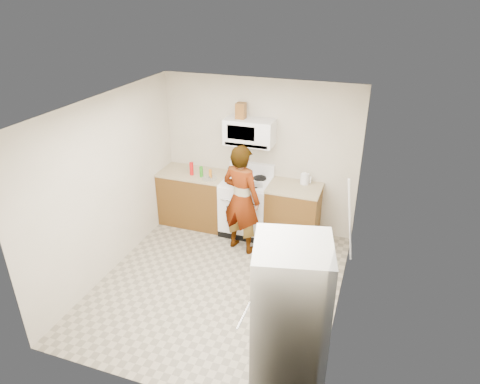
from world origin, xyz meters
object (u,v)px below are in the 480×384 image
at_px(kettle, 305,179).
at_px(saucepan, 241,172).
at_px(microwave, 250,132).
at_px(gas_range, 246,205).
at_px(person, 241,199).
at_px(fridge, 289,320).

relative_size(kettle, saucepan, 0.80).
bearing_deg(microwave, saucepan, -178.18).
relative_size(gas_range, person, 0.66).
xyz_separation_m(fridge, kettle, (-0.46, 2.95, 0.17)).
bearing_deg(saucepan, fridge, -62.76).
xyz_separation_m(fridge, saucepan, (-1.50, 2.90, 0.16)).
height_order(microwave, fridge, microwave).
bearing_deg(microwave, person, -81.96).
height_order(gas_range, microwave, microwave).
relative_size(microwave, saucepan, 3.68).
relative_size(person, kettle, 10.43).
bearing_deg(kettle, gas_range, -156.41).
distance_m(microwave, fridge, 3.32).
bearing_deg(fridge, person, 106.42).
xyz_separation_m(gas_range, microwave, (0.00, 0.13, 1.21)).
height_order(kettle, saucepan, kettle).
xyz_separation_m(microwave, fridge, (1.36, -2.91, -0.85)).
height_order(fridge, saucepan, fridge).
xyz_separation_m(gas_range, person, (0.09, -0.53, 0.37)).
distance_m(microwave, saucepan, 0.70).
height_order(microwave, kettle, microwave).
height_order(gas_range, kettle, gas_range).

